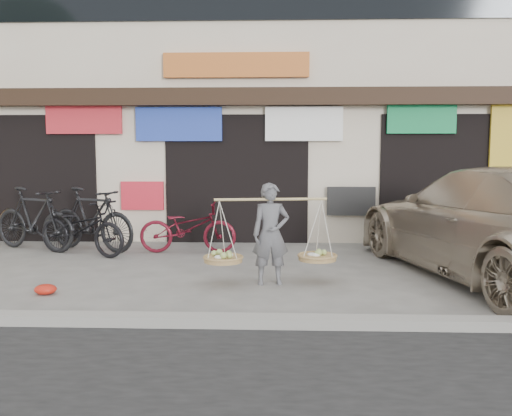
{
  "coord_description": "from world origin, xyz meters",
  "views": [
    {
      "loc": [
        0.84,
        -7.9,
        1.99
      ],
      "look_at": [
        0.5,
        0.9,
        1.02
      ],
      "focal_mm": 38.0,
      "sensor_mm": 36.0,
      "label": 1
    }
  ],
  "objects_px": {
    "street_vendor": "(271,238)",
    "bike_3": "(34,219)",
    "bike_0": "(82,228)",
    "bike_2": "(188,228)",
    "suv": "(498,223)",
    "bike_1": "(91,219)"
  },
  "relations": [
    {
      "from": "bike_1",
      "to": "suv",
      "type": "relative_size",
      "value": 0.32
    },
    {
      "from": "street_vendor",
      "to": "bike_3",
      "type": "distance_m",
      "value": 5.3
    },
    {
      "from": "street_vendor",
      "to": "bike_0",
      "type": "xyz_separation_m",
      "value": [
        -3.56,
        2.05,
        -0.16
      ]
    },
    {
      "from": "street_vendor",
      "to": "suv",
      "type": "height_order",
      "value": "suv"
    },
    {
      "from": "street_vendor",
      "to": "bike_0",
      "type": "distance_m",
      "value": 4.11
    },
    {
      "from": "bike_0",
      "to": "bike_2",
      "type": "relative_size",
      "value": 1.07
    },
    {
      "from": "bike_0",
      "to": "street_vendor",
      "type": "bearing_deg",
      "value": -97.22
    },
    {
      "from": "bike_0",
      "to": "suv",
      "type": "relative_size",
      "value": 0.31
    },
    {
      "from": "bike_0",
      "to": "bike_3",
      "type": "xyz_separation_m",
      "value": [
        -1.11,
        0.46,
        0.1
      ]
    },
    {
      "from": "street_vendor",
      "to": "bike_1",
      "type": "relative_size",
      "value": 0.94
    },
    {
      "from": "bike_2",
      "to": "suv",
      "type": "xyz_separation_m",
      "value": [
        5.08,
        -1.9,
        0.39
      ]
    },
    {
      "from": "suv",
      "to": "bike_1",
      "type": "bearing_deg",
      "value": -29.35
    },
    {
      "from": "bike_3",
      "to": "bike_0",
      "type": "bearing_deg",
      "value": -88.07
    },
    {
      "from": "bike_3",
      "to": "suv",
      "type": "bearing_deg",
      "value": -79.88
    },
    {
      "from": "bike_3",
      "to": "suv",
      "type": "xyz_separation_m",
      "value": [
        8.13,
        -2.04,
        0.25
      ]
    },
    {
      "from": "bike_0",
      "to": "bike_3",
      "type": "height_order",
      "value": "bike_3"
    },
    {
      "from": "street_vendor",
      "to": "bike_3",
      "type": "bearing_deg",
      "value": 144.32
    },
    {
      "from": "bike_2",
      "to": "bike_0",
      "type": "bearing_deg",
      "value": 97.74
    },
    {
      "from": "bike_3",
      "to": "street_vendor",
      "type": "bearing_deg",
      "value": -94.01
    },
    {
      "from": "bike_0",
      "to": "bike_2",
      "type": "distance_m",
      "value": 1.97
    },
    {
      "from": "street_vendor",
      "to": "suv",
      "type": "relative_size",
      "value": 0.3
    },
    {
      "from": "bike_0",
      "to": "bike_2",
      "type": "xyz_separation_m",
      "value": [
        1.95,
        0.31,
        -0.03
      ]
    }
  ]
}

